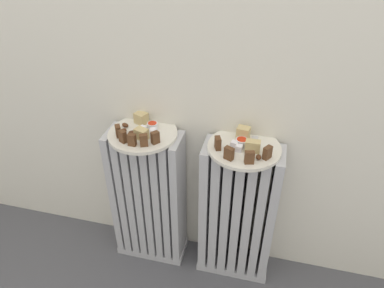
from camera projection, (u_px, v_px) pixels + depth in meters
name	position (u px, v px, depth m)	size (l,w,h in m)	color
radiator_left	(149.00, 199.00, 1.42)	(0.29, 0.13, 0.60)	#B2B2B7
radiator_right	(237.00, 214.00, 1.35)	(0.29, 0.13, 0.60)	#B2B2B7
plate_left	(143.00, 134.00, 1.25)	(0.24, 0.24, 0.01)	silver
plate_right	(244.00, 148.00, 1.18)	(0.24, 0.24, 0.01)	silver
dark_cake_slice_left_0	(118.00, 131.00, 1.21)	(0.03, 0.02, 0.04)	#56351E
dark_cake_slice_left_1	(123.00, 136.00, 1.18)	(0.03, 0.02, 0.04)	#56351E
dark_cake_slice_left_2	(132.00, 140.00, 1.17)	(0.03, 0.02, 0.04)	#56351E
dark_cake_slice_left_3	(144.00, 140.00, 1.16)	(0.03, 0.02, 0.04)	#56351E
dark_cake_slice_left_4	(155.00, 138.00, 1.18)	(0.03, 0.02, 0.04)	#56351E
marble_cake_slice_left_0	(141.00, 118.00, 1.29)	(0.04, 0.04, 0.04)	tan
marble_cake_slice_left_1	(141.00, 134.00, 1.20)	(0.04, 0.03, 0.04)	tan
turkish_delight_left_0	(153.00, 132.00, 1.22)	(0.02, 0.02, 0.02)	white
turkish_delight_left_1	(143.00, 129.00, 1.24)	(0.02, 0.02, 0.02)	white
medjool_date_left_0	(133.00, 133.00, 1.23)	(0.03, 0.02, 0.01)	#4C2814
medjool_date_left_1	(125.00, 125.00, 1.27)	(0.03, 0.02, 0.01)	#4C2814
medjool_date_left_2	(124.00, 131.00, 1.24)	(0.02, 0.02, 0.02)	#4C2814
jam_bowl_left	(152.00, 126.00, 1.26)	(0.04, 0.04, 0.02)	white
dark_cake_slice_right_0	(218.00, 143.00, 1.15)	(0.03, 0.02, 0.04)	#56351E
dark_cake_slice_right_1	(229.00, 153.00, 1.10)	(0.03, 0.02, 0.04)	#56351E
dark_cake_slice_right_2	(249.00, 157.00, 1.09)	(0.03, 0.02, 0.04)	#56351E
dark_cake_slice_right_3	(267.00, 153.00, 1.11)	(0.03, 0.02, 0.04)	#56351E
marble_cake_slice_right_0	(243.00, 133.00, 1.19)	(0.04, 0.03, 0.05)	tan
marble_cake_slice_right_1	(253.00, 146.00, 1.14)	(0.05, 0.03, 0.04)	tan
turkish_delight_right_0	(234.00, 144.00, 1.16)	(0.02, 0.02, 0.02)	white
turkish_delight_right_1	(239.00, 148.00, 1.15)	(0.02, 0.02, 0.02)	white
medjool_date_right_0	(259.00, 157.00, 1.11)	(0.02, 0.02, 0.01)	#4C2814
medjool_date_right_1	(230.00, 151.00, 1.14)	(0.03, 0.02, 0.02)	#4C2814
medjool_date_right_2	(252.00, 143.00, 1.18)	(0.02, 0.02, 0.02)	#4C2814
jam_bowl_right	(242.00, 142.00, 1.17)	(0.04, 0.04, 0.02)	white
fork	(253.00, 143.00, 1.19)	(0.03, 0.11, 0.00)	silver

